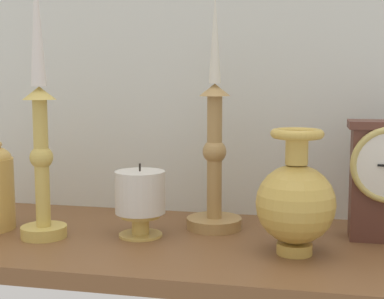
# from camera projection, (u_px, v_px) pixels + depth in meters

# --- Properties ---
(ground_plane) EXTENTS (1.00, 0.36, 0.02)m
(ground_plane) POSITION_uv_depth(u_px,v_px,m) (185.00, 246.00, 0.86)
(ground_plane) COLOR brown
(back_wall) EXTENTS (1.20, 0.02, 0.65)m
(back_wall) POSITION_uv_depth(u_px,v_px,m) (208.00, 35.00, 0.99)
(back_wall) COLOR silver
(back_wall) RESTS_ON ground_plane
(candlestick_tall_left) EXTENTS (0.09, 0.09, 0.38)m
(candlestick_tall_left) POSITION_uv_depth(u_px,v_px,m) (214.00, 156.00, 0.90)
(candlestick_tall_left) COLOR #AA834B
(candlestick_tall_left) RESTS_ON ground_plane
(candlestick_tall_center) EXTENTS (0.07, 0.07, 0.42)m
(candlestick_tall_center) POSITION_uv_depth(u_px,v_px,m) (41.00, 132.00, 0.84)
(candlestick_tall_center) COLOR #CDAF52
(candlestick_tall_center) RESTS_ON ground_plane
(brass_vase_bulbous) EXTENTS (0.11, 0.11, 0.18)m
(brass_vase_bulbous) POSITION_uv_depth(u_px,v_px,m) (296.00, 201.00, 0.77)
(brass_vase_bulbous) COLOR gold
(brass_vase_bulbous) RESTS_ON ground_plane
(pillar_candle_front) EXTENTS (0.08, 0.08, 0.12)m
(pillar_candle_front) POSITION_uv_depth(u_px,v_px,m) (140.00, 198.00, 0.86)
(pillar_candle_front) COLOR tan
(pillar_candle_front) RESTS_ON ground_plane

